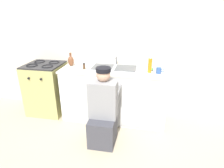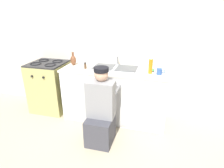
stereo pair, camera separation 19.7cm
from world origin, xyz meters
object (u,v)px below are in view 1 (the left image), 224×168
plumber_person (103,113)px  vase_decorative (71,61)px  coffee_mug (159,70)px  spice_bottle_pepper (84,66)px  stove_range (47,88)px  cell_phone (151,69)px  soap_bottle_orange (150,65)px  sink_double_basin (114,68)px

plumber_person → vase_decorative: (-0.72, 0.72, 0.52)m
coffee_mug → spice_bottle_pepper: 1.18m
stove_range → cell_phone: (1.84, 0.10, 0.44)m
coffee_mug → soap_bottle_orange: soap_bottle_orange is taller
spice_bottle_pepper → soap_bottle_orange: 1.05m
sink_double_basin → vase_decorative: bearing=176.2°
stove_range → soap_bottle_orange: soap_bottle_orange is taller
spice_bottle_pepper → stove_range: bearing=173.9°
sink_double_basin → soap_bottle_orange: 0.57m
stove_range → vase_decorative: vase_decorative is taller
sink_double_basin → cell_phone: (0.59, 0.10, -0.01)m
cell_phone → soap_bottle_orange: 0.19m
stove_range → coffee_mug: bearing=-2.3°
sink_double_basin → plumber_person: plumber_person is taller
cell_phone → vase_decorative: 1.35m
spice_bottle_pepper → vase_decorative: bearing=153.9°
sink_double_basin → stove_range: size_ratio=0.86×
stove_range → soap_bottle_orange: 1.90m
vase_decorative → cell_phone: bearing=2.0°
spice_bottle_pepper → soap_bottle_orange: soap_bottle_orange is taller
plumber_person → soap_bottle_orange: 1.02m
coffee_mug → cell_phone: size_ratio=0.90×
coffee_mug → soap_bottle_orange: size_ratio=0.50×
cell_phone → spice_bottle_pepper: bearing=-170.4°
coffee_mug → soap_bottle_orange: (-0.14, 0.02, 0.07)m
cell_phone → spice_bottle_pepper: 1.09m
coffee_mug → soap_bottle_orange: 0.15m
cell_phone → spice_bottle_pepper: spice_bottle_pepper is taller
cell_phone → spice_bottle_pepper: size_ratio=1.33×
plumber_person → soap_bottle_orange: bearing=45.3°
soap_bottle_orange → cell_phone: bearing=81.4°
cell_phone → vase_decorative: size_ratio=0.61×
sink_double_basin → plumber_person: 0.81m
stove_range → coffee_mug: coffee_mug is taller
stove_range → soap_bottle_orange: size_ratio=3.72×
sink_double_basin → vase_decorative: (-0.76, 0.05, 0.07)m
sink_double_basin → cell_phone: bearing=9.4°
soap_bottle_orange → spice_bottle_pepper: bearing=-178.5°
coffee_mug → cell_phone: 0.21m
coffee_mug → spice_bottle_pepper: spice_bottle_pepper is taller
plumber_person → coffee_mug: (0.74, 0.58, 0.48)m
soap_bottle_orange → vase_decorative: (-1.32, 0.11, -0.02)m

